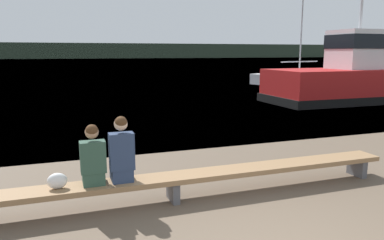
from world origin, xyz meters
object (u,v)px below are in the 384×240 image
Objects in this scene: person_left at (93,159)px; person_right at (121,153)px; shopping_bag at (57,181)px; moored_sailboat at (303,77)px; bench_main at (173,180)px; tugboat_red at (355,79)px.

person_left is 0.45m from person_right.
person_left is 0.61m from shopping_bag.
person_right is 3.61× the size of shopping_bag.
person_right is 1.04m from shopping_bag.
bench_main is at bearing 124.91° from moored_sailboat.
moored_sailboat is (4.76, 10.96, -0.70)m from tugboat_red.
tugboat_red is at bearing 33.48° from shopping_bag.
bench_main is 1.37m from person_left.
bench_main is 7.87× the size of person_right.
moored_sailboat is (19.15, 20.48, -0.13)m from shopping_bag.
moored_sailboat is at bearing 47.72° from person_left.
shopping_bag is at bearing -179.69° from person_right.
moored_sailboat reaches higher than person_right.
person_right reaches higher than shopping_bag.
tugboat_red is (12.57, 9.52, 0.76)m from bench_main.
tugboat_red is (13.41, 9.51, 0.22)m from person_right.
person_right is 16.44m from tugboat_red.
shopping_bag is 28.04m from moored_sailboat.
shopping_bag is at bearing -179.11° from person_left.
bench_main is 28.37× the size of shopping_bag.
tugboat_red is at bearing 35.35° from person_right.
tugboat_red is 0.91× the size of moored_sailboat.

